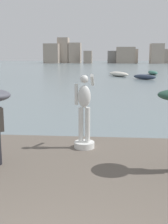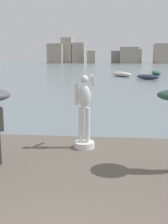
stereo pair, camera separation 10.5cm
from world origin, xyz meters
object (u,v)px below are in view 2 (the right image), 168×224
at_px(statue_white_figure, 84,118).
at_px(boat_far, 122,74).
at_px(boat_near, 156,73).
at_px(boat_mid, 148,77).

distance_m(statue_white_figure, boat_far, 38.75).
bearing_deg(boat_near, boat_mid, -104.07).
distance_m(statue_white_figure, boat_mid, 33.23).
relative_size(statue_white_figure, boat_mid, 0.62).
relative_size(boat_near, boat_far, 1.04).
height_order(boat_near, boat_mid, boat_mid).
xyz_separation_m(boat_near, boat_far, (-6.40, -5.80, 0.04)).
distance_m(boat_near, boat_mid, 12.13).
distance_m(statue_white_figure, boat_near, 45.34).
bearing_deg(boat_mid, statue_white_figure, -100.14).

